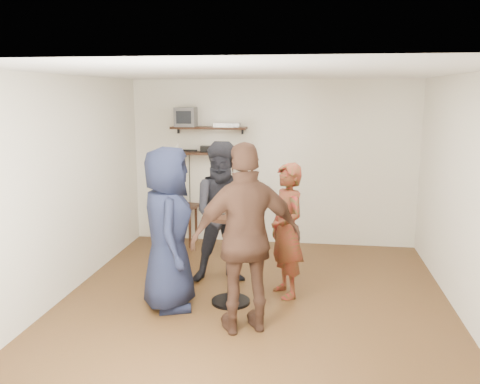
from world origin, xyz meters
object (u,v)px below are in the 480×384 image
object	(u,v)px
side_table	(180,212)
person_navy	(168,229)
crt_monitor	(186,117)
person_dark	(225,213)
drinks_table	(231,246)
dvd_deck	(227,125)
person_brown	(247,239)
person_plaid	(287,231)
radio	(208,149)

from	to	relation	value
side_table	person_navy	size ratio (longest dim) A/B	0.35
crt_monitor	person_dark	xyz separation A→B (m)	(0.92, -1.72, -1.12)
drinks_table	person_dark	xyz separation A→B (m)	(-0.18, 0.68, 0.22)
dvd_deck	person_navy	bearing A→B (deg)	-95.07
person_dark	person_brown	distance (m)	1.39
person_dark	person_navy	size ratio (longest dim) A/B	0.99
person_plaid	person_navy	world-z (taller)	person_navy
person_plaid	crt_monitor	bearing A→B (deg)	-168.40
person_dark	person_plaid	bearing A→B (deg)	-38.25
side_table	person_navy	xyz separation A→B (m)	(0.51, -2.42, 0.39)
person_navy	dvd_deck	bearing A→B (deg)	-22.15
person_dark	radio	bearing A→B (deg)	94.12
dvd_deck	person_navy	world-z (taller)	dvd_deck
crt_monitor	radio	world-z (taller)	crt_monitor
person_plaid	side_table	bearing A→B (deg)	-164.42
dvd_deck	drinks_table	xyz separation A→B (m)	(0.44, -2.39, -1.22)
person_navy	person_brown	distance (m)	1.04
dvd_deck	side_table	distance (m)	1.57
drinks_table	person_navy	world-z (taller)	person_navy
side_table	drinks_table	world-z (taller)	drinks_table
crt_monitor	side_table	size ratio (longest dim) A/B	0.51
side_table	drinks_table	bearing A→B (deg)	-61.92
radio	person_navy	world-z (taller)	person_navy
radio	person_dark	bearing A→B (deg)	-71.32
person_dark	dvd_deck	bearing A→B (deg)	84.12
crt_monitor	side_table	bearing A→B (deg)	-115.52
person_plaid	drinks_table	bearing A→B (deg)	-90.00
person_navy	person_dark	bearing A→B (deg)	-46.26
side_table	person_plaid	xyz separation A→B (m)	(1.80, -1.88, 0.27)
radio	drinks_table	world-z (taller)	radio
drinks_table	person_dark	size ratio (longest dim) A/B	0.59
dvd_deck	side_table	bearing A→B (deg)	-166.42
drinks_table	person_dark	distance (m)	0.73
crt_monitor	side_table	world-z (taller)	crt_monitor
crt_monitor	drinks_table	world-z (taller)	crt_monitor
side_table	person_brown	world-z (taller)	person_brown
person_dark	person_brown	world-z (taller)	person_brown
side_table	dvd_deck	bearing A→B (deg)	13.58
person_plaid	person_dark	bearing A→B (deg)	-141.75
drinks_table	crt_monitor	bearing A→B (deg)	114.59
radio	person_plaid	distance (m)	2.58
person_plaid	person_navy	xyz separation A→B (m)	(-1.28, -0.53, 0.11)
person_brown	radio	bearing A→B (deg)	-94.01
crt_monitor	side_table	distance (m)	1.50
radio	side_table	world-z (taller)	radio
radio	person_navy	size ratio (longest dim) A/B	0.12
dvd_deck	radio	xyz separation A→B (m)	(-0.32, 0.00, -0.38)
dvd_deck	person_plaid	distance (m)	2.56
person_brown	drinks_table	bearing A→B (deg)	-90.00
person_brown	person_plaid	bearing A→B (deg)	-132.30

